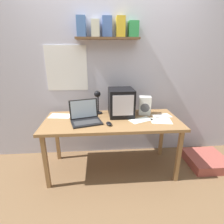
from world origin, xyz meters
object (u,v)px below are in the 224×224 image
Objects in this scene: corner_desk at (112,124)px; loose_paper_near_monitor at (60,116)px; space_heater at (145,106)px; crt_monitor at (121,102)px; juice_glass at (80,110)px; printed_handout at (161,121)px; computer_mouse at (109,124)px; loose_paper_near_laptop at (141,120)px; laptop at (85,116)px; desk_lamp at (98,99)px; open_notebook at (162,116)px; floor_cushion at (206,160)px.

corner_desk is 0.69m from loose_paper_near_monitor.
space_heater is at bearing -0.54° from loose_paper_near_monitor.
crt_monitor reaches higher than juice_glass.
printed_handout is at bearing -28.09° from crt_monitor.
loose_paper_near_laptop is (0.40, 0.12, -0.01)m from computer_mouse.
computer_mouse is 0.42m from loose_paper_near_laptop.
loose_paper_near_laptop is at bearing -7.30° from corner_desk.
desk_lamp reaches higher than laptop.
open_notebook is at bearing 18.54° from computer_mouse.
desk_lamp is 0.87m from open_notebook.
corner_desk is 6.86× the size of space_heater.
crt_monitor is 0.69× the size of floor_cushion.
loose_paper_near_monitor is at bearing 165.60° from corner_desk.
loose_paper_near_monitor is (-0.25, -0.04, -0.06)m from juice_glass.
loose_paper_near_monitor is (-0.49, -0.03, -0.22)m from desk_lamp.
open_notebook is (0.66, 0.08, 0.06)m from corner_desk.
open_notebook is at bearing -7.15° from juice_glass.
desk_lamp is 1.33× the size of space_heater.
printed_handout is 0.17m from open_notebook.
corner_desk is 0.31m from crt_monitor.
printed_handout is at bearing -12.61° from desk_lamp.
laptop is 0.32m from desk_lamp.
floor_cushion is (0.89, -0.17, -0.78)m from space_heater.
corner_desk is at bearing -14.40° from loose_paper_near_monitor.
computer_mouse is at bearing -62.92° from desk_lamp.
floor_cushion is at bearing -7.30° from juice_glass.
printed_handout is (1.01, -0.30, -0.06)m from juice_glass.
crt_monitor is 0.56m from open_notebook.
juice_glass is (-0.24, 0.00, -0.15)m from desk_lamp.
desk_lamp is (0.15, 0.24, 0.15)m from laptop.
space_heater is 0.31m from printed_handout.
corner_desk is 6.16× the size of printed_handout.
desk_lamp reaches higher than loose_paper_near_laptop.
floor_cushion is (1.38, 0.15, -0.67)m from computer_mouse.
space_heater is 0.47× the size of floor_cushion.
desk_lamp is at bearing -172.99° from space_heater.
floor_cushion is (2.00, -0.18, -0.66)m from loose_paper_near_monitor.
crt_monitor is at bearing 139.81° from loose_paper_near_laptop.
open_notebook is 0.79× the size of loose_paper_near_laptop.
open_notebook is (0.98, 0.11, -0.06)m from laptop.
corner_desk is 0.39m from desk_lamp.
laptop is at bearing -160.17° from crt_monitor.
loose_paper_near_monitor is at bearing 168.43° from printed_handout.
computer_mouse reaches higher than loose_paper_near_monitor.
laptop is 1.25× the size of desk_lamp.
corner_desk is 11.20× the size of juice_glass.
space_heater is (0.62, -0.04, -0.10)m from desk_lamp.
floor_cushion is at bearing 5.63° from printed_handout.
loose_paper_near_monitor is (-0.34, 0.20, -0.06)m from laptop.
computer_mouse reaches higher than corner_desk.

